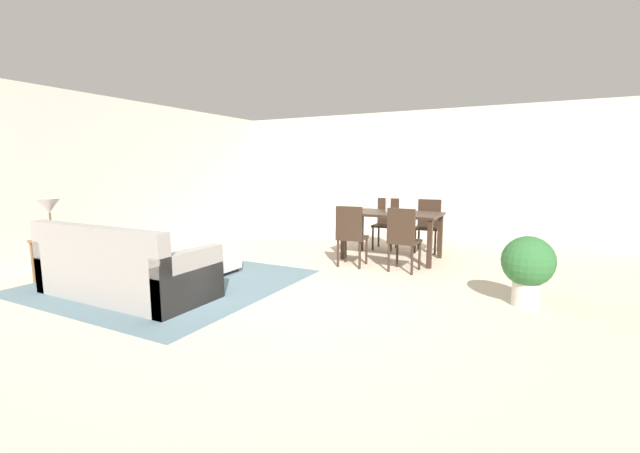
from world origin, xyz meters
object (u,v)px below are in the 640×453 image
dining_chair_far_right (428,222)px  potted_plant (528,265)px  couch (124,272)px  dining_chair_near_right (403,236)px  ottoman_table (201,256)px  book_on_ottoman (201,245)px  table_lamp (49,208)px  vase_centerpiece (388,205)px  side_table (53,248)px  dining_chair_near_left (351,233)px  dining_chair_far_left (386,220)px  dining_table (392,218)px

dining_chair_far_right → potted_plant: bearing=-56.7°
couch → dining_chair_near_right: bearing=45.0°
ottoman_table → book_on_ottoman: (0.05, -0.05, 0.18)m
table_lamp → vase_centerpiece: table_lamp is taller
side_table → dining_chair_far_right: bearing=47.3°
ottoman_table → dining_chair_near_left: 2.20m
table_lamp → dining_chair_far_right: table_lamp is taller
dining_chair_far_left → vase_centerpiece: bearing=-70.7°
couch → dining_table: couch is taller
couch → dining_table: 3.99m
book_on_ottoman → potted_plant: potted_plant is taller
vase_centerpiece → book_on_ottoman: bearing=-133.9°
dining_chair_far_left → vase_centerpiece: (0.28, -0.79, 0.36)m
book_on_ottoman → dining_chair_far_left: bearing=58.8°
side_table → table_lamp: bearing=0.0°
dining_chair_near_right → dining_chair_far_right: (-0.02, 1.64, 0.00)m
side_table → dining_chair_far_right: 5.72m
table_lamp → dining_chair_near_left: (3.12, 2.51, -0.45)m
ottoman_table → vase_centerpiece: size_ratio=4.37×
couch → potted_plant: size_ratio=2.76×
table_lamp → book_on_ottoman: table_lamp is taller
ottoman_table → dining_chair_near_left: (1.80, 1.23, 0.30)m
couch → vase_centerpiece: size_ratio=8.64×
side_table → dining_chair_far_left: bearing=52.9°
dining_chair_near_left → dining_chair_far_left: (0.02, 1.63, 0.00)m
dining_chair_near_left → dining_chair_far_right: bearing=65.7°
dining_chair_far_left → vase_centerpiece: vase_centerpiece is taller
dining_table → book_on_ottoman: dining_table is taller
side_table → book_on_ottoman: side_table is taller
dining_chair_far_right → vase_centerpiece: size_ratio=3.79×
dining_chair_near_right → book_on_ottoman: size_ratio=3.54×
side_table → table_lamp: table_lamp is taller
ottoman_table → dining_chair_near_left: bearing=34.3°
dining_chair_far_left → dining_chair_far_right: same height
dining_chair_far_right → dining_chair_near_left: bearing=-114.3°
table_lamp → dining_chair_near_right: (3.90, 2.55, -0.45)m
side_table → dining_chair_far_left: (3.13, 4.14, 0.08)m
dining_table → dining_chair_far_left: size_ratio=1.64×
couch → dining_chair_far_right: size_ratio=2.28×
table_lamp → book_on_ottoman: bearing=41.9°
ottoman_table → side_table: (-1.32, -1.28, 0.22)m
dining_chair_far_right → book_on_ottoman: (-2.51, -2.97, -0.12)m
dining_chair_near_right → vase_centerpiece: 1.00m
couch → book_on_ottoman: couch is taller
side_table → dining_table: 4.84m
table_lamp → dining_chair_far_left: 5.21m
couch → vase_centerpiece: (2.06, 3.34, 0.59)m
couch → dining_chair_near_right: (2.55, 2.55, 0.23)m
ottoman_table → book_on_ottoman: book_on_ottoman is taller
vase_centerpiece → table_lamp: bearing=-135.5°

